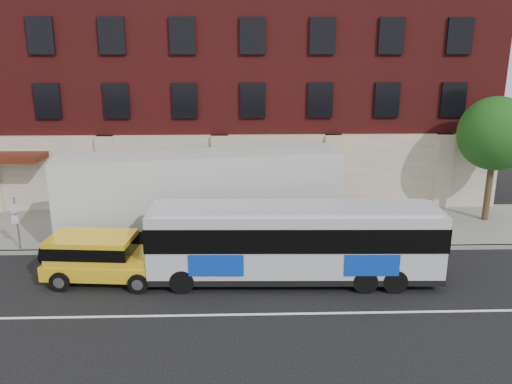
{
  "coord_description": "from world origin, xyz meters",
  "views": [
    {
      "loc": [
        1.09,
        -14.71,
        8.57
      ],
      "look_at": [
        1.72,
        5.5,
        2.83
      ],
      "focal_mm": 35.76,
      "sensor_mm": 36.0,
      "label": 1
    }
  ],
  "objects_px": {
    "city_bus": "(295,240)",
    "shipping_container": "(202,199)",
    "yellow_suv": "(100,255)",
    "street_tree": "(496,137)",
    "sign_pole": "(16,221)"
  },
  "relations": [
    {
      "from": "city_bus",
      "to": "shipping_container",
      "type": "xyz_separation_m",
      "value": [
        -3.76,
        4.18,
        0.41
      ]
    },
    {
      "from": "yellow_suv",
      "to": "shipping_container",
      "type": "height_order",
      "value": "shipping_container"
    },
    {
      "from": "yellow_suv",
      "to": "shipping_container",
      "type": "xyz_separation_m",
      "value": [
        3.55,
        3.99,
        1.0
      ]
    },
    {
      "from": "street_tree",
      "to": "shipping_container",
      "type": "bearing_deg",
      "value": -171.03
    },
    {
      "from": "street_tree",
      "to": "city_bus",
      "type": "xyz_separation_m",
      "value": [
        -10.45,
        -6.43,
        -2.77
      ]
    },
    {
      "from": "city_bus",
      "to": "yellow_suv",
      "type": "height_order",
      "value": "city_bus"
    },
    {
      "from": "street_tree",
      "to": "yellow_suv",
      "type": "bearing_deg",
      "value": -160.65
    },
    {
      "from": "street_tree",
      "to": "sign_pole",
      "type": "bearing_deg",
      "value": -171.39
    },
    {
      "from": "city_bus",
      "to": "yellow_suv",
      "type": "bearing_deg",
      "value": 178.49
    },
    {
      "from": "city_bus",
      "to": "sign_pole",
      "type": "bearing_deg",
      "value": 165.07
    },
    {
      "from": "sign_pole",
      "to": "city_bus",
      "type": "distance_m",
      "value": 12.0
    },
    {
      "from": "street_tree",
      "to": "city_bus",
      "type": "relative_size",
      "value": 0.57
    },
    {
      "from": "city_bus",
      "to": "shipping_container",
      "type": "height_order",
      "value": "shipping_container"
    },
    {
      "from": "sign_pole",
      "to": "shipping_container",
      "type": "distance_m",
      "value": 7.93
    },
    {
      "from": "yellow_suv",
      "to": "street_tree",
      "type": "bearing_deg",
      "value": 19.35
    }
  ]
}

